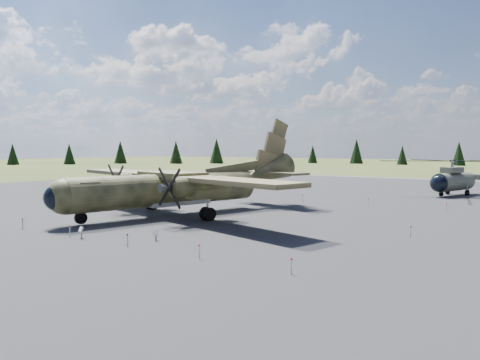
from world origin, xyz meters
The scene contains 8 objects.
ground centered at (0.00, 0.00, 0.00)m, with size 500.00×500.00×0.00m, color brown.
apron centered at (0.00, 10.00, 0.00)m, with size 120.00×120.00×0.04m, color #59595E.
transport_plane centered at (-5.11, 0.08, 2.99)m, with size 31.32×28.01×10.41m.
helicopter_near centered at (13.50, 34.56, 3.43)m, with size 23.90×24.17×4.83m.
info_placard_left centered at (-2.95, -13.33, 0.54)m, with size 0.56×0.38×0.81m.
info_placard_right centered at (2.06, -10.99, 0.53)m, with size 0.51×0.23×0.79m.
barrier_fence centered at (-0.46, -0.08, 0.51)m, with size 33.12×29.62×0.85m.
treeline centered at (-1.92, 3.72, 4.72)m, with size 338.67×329.15×10.88m.
Camera 1 is at (24.91, -34.30, 6.39)m, focal length 35.00 mm.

